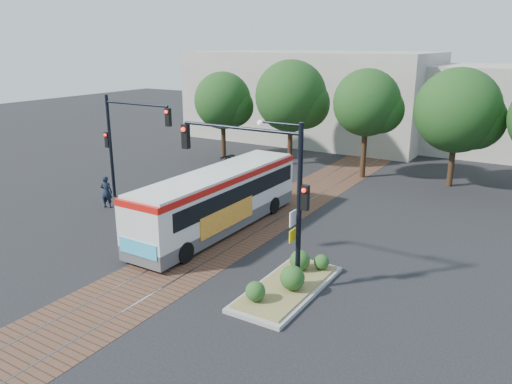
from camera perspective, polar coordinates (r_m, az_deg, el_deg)
ground at (r=21.94m, az=-6.35°, el=-6.99°), size 120.00×120.00×0.00m
trackbed at (r=24.97m, az=-0.73°, el=-3.87°), size 3.60×40.00×0.02m
tree_row at (r=34.33m, az=12.30°, el=9.74°), size 26.40×5.60×7.67m
warehouses at (r=46.64m, az=15.37°, el=9.98°), size 40.00×13.00×8.00m
city_bus at (r=24.09m, az=-4.24°, el=-0.61°), size 2.45×10.94×2.92m
traffic_island at (r=18.74m, az=3.82°, el=-10.13°), size 2.20×5.20×1.13m
signal_pole_main at (r=17.87m, az=1.47°, el=1.72°), size 5.49×0.46×6.00m
signal_pole_left at (r=29.15m, az=-14.91°, el=6.43°), size 4.99×0.34×6.00m
officer at (r=28.66m, az=-16.72°, el=0.01°), size 0.77×0.64×1.80m
parked_car at (r=34.45m, az=-1.14°, el=2.87°), size 4.03×2.11×1.11m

